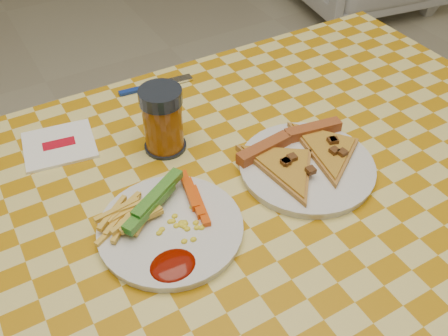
{
  "coord_description": "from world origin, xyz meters",
  "views": [
    {
      "loc": [
        -0.28,
        -0.44,
        1.33
      ],
      "look_at": [
        0.02,
        0.08,
        0.78
      ],
      "focal_mm": 40.0,
      "sensor_mm": 36.0,
      "label": 1
    }
  ],
  "objects": [
    {
      "name": "pizza_slices",
      "position": [
        0.15,
        0.04,
        0.78
      ],
      "size": [
        0.24,
        0.22,
        0.02
      ],
      "color": "#BA8B39",
      "rests_on": "plate_right"
    },
    {
      "name": "fries_veggies",
      "position": [
        -0.12,
        0.03,
        0.78
      ],
      "size": [
        0.2,
        0.18,
        0.04
      ],
      "color": "#F4C84D",
      "rests_on": "plate_left"
    },
    {
      "name": "fork",
      "position": [
        0.04,
        0.38,
        0.76
      ],
      "size": [
        0.16,
        0.03,
        0.01
      ],
      "rotation": [
        0.0,
        0.0,
        -0.1
      ],
      "color": "navy",
      "rests_on": "table"
    },
    {
      "name": "napkin",
      "position": [
        -0.19,
        0.3,
        0.76
      ],
      "size": [
        0.14,
        0.13,
        0.01
      ],
      "rotation": [
        0.0,
        0.0,
        -0.15
      ],
      "color": "white",
      "rests_on": "table"
    },
    {
      "name": "plate_right",
      "position": [
        0.15,
        0.03,
        0.76
      ],
      "size": [
        0.27,
        0.27,
        0.01
      ],
      "primitive_type": "cylinder",
      "rotation": [
        0.0,
        0.0,
        0.22
      ],
      "color": "silver",
      "rests_on": "table"
    },
    {
      "name": "table",
      "position": [
        0.0,
        0.0,
        0.68
      ],
      "size": [
        1.28,
        0.88,
        0.76
      ],
      "color": "white",
      "rests_on": "ground"
    },
    {
      "name": "plate_left",
      "position": [
        -0.11,
        0.02,
        0.76
      ],
      "size": [
        0.23,
        0.23,
        0.01
      ],
      "primitive_type": "cylinder",
      "rotation": [
        0.0,
        0.0,
        -0.1
      ],
      "color": "silver",
      "rests_on": "table"
    },
    {
      "name": "drink_glass",
      "position": [
        -0.03,
        0.2,
        0.81
      ],
      "size": [
        0.07,
        0.07,
        0.12
      ],
      "color": "black",
      "rests_on": "table"
    }
  ]
}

